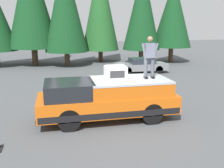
{
  "coord_description": "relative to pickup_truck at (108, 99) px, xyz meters",
  "views": [
    {
      "loc": [
        -9.67,
        2.37,
        3.85
      ],
      "look_at": [
        0.53,
        0.09,
        1.35
      ],
      "focal_mm": 41.01,
      "sensor_mm": 36.0,
      "label": 1
    }
  ],
  "objects": [
    {
      "name": "conifer_left",
      "position": [
        13.86,
        -6.15,
        4.27
      ],
      "size": [
        3.54,
        3.54,
        8.94
      ],
      "color": "#4C3826",
      "rests_on": "ground"
    },
    {
      "name": "compressor_unit",
      "position": [
        0.04,
        -0.33,
        1.05
      ],
      "size": [
        0.65,
        0.84,
        0.56
      ],
      "color": "silver",
      "rests_on": "pickup_truck"
    },
    {
      "name": "parked_car_grey",
      "position": [
        9.37,
        -4.62,
        -0.29
      ],
      "size": [
        1.64,
        4.1,
        1.16
      ],
      "color": "gray",
      "rests_on": "ground"
    },
    {
      "name": "pickup_truck",
      "position": [
        0.0,
        0.0,
        0.0
      ],
      "size": [
        2.01,
        5.54,
        1.65
      ],
      "color": "orange",
      "rests_on": "ground"
    },
    {
      "name": "conifer_center_left",
      "position": [
        16.11,
        -2.58,
        4.71
      ],
      "size": [
        3.7,
        3.7,
        9.99
      ],
      "color": "#4C3826",
      "rests_on": "ground"
    },
    {
      "name": "conifer_far_left",
      "position": [
        14.18,
        -9.42,
        3.93
      ],
      "size": [
        3.82,
        3.82,
        8.1
      ],
      "color": "#4C3826",
      "rests_on": "ground"
    },
    {
      "name": "conifer_center_right",
      "position": [
        14.06,
        0.91,
        4.55
      ],
      "size": [
        3.88,
        3.88,
        9.54
      ],
      "color": "#4C3826",
      "rests_on": "ground"
    },
    {
      "name": "ground_plane",
      "position": [
        -0.03,
        -0.38,
        -0.87
      ],
      "size": [
        90.0,
        90.0,
        0.0
      ],
      "primitive_type": "plane",
      "color": "#4C4F51"
    },
    {
      "name": "person_on_truck_bed",
      "position": [
        -0.04,
        -1.72,
        1.68
      ],
      "size": [
        0.29,
        0.72,
        1.69
      ],
      "color": "#4C515B",
      "rests_on": "pickup_truck"
    }
  ]
}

